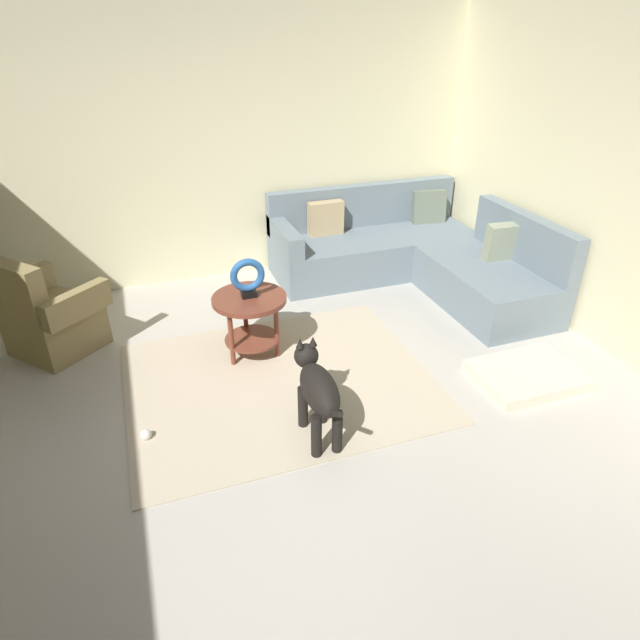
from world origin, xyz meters
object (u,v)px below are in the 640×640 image
(dog_toy_ball, at_px, (146,435))
(dog, at_px, (317,389))
(sectional_couch, at_px, (413,256))
(torus_sculpture, at_px, (248,277))
(armchair, at_px, (48,317))
(side_table, at_px, (250,310))
(dog_bed_mat, at_px, (527,375))

(dog_toy_ball, bearing_deg, dog, -16.85)
(sectional_couch, xyz_separation_m, torus_sculpture, (-1.94, -0.85, 0.42))
(torus_sculpture, distance_m, dog, 1.20)
(armchair, xyz_separation_m, dog_toy_ball, (0.64, -1.42, -0.28))
(sectional_couch, height_order, dog, sectional_couch)
(armchair, distance_m, dog_toy_ball, 1.58)
(side_table, relative_size, dog_bed_mat, 0.75)
(torus_sculpture, height_order, dog, torus_sculpture)
(armchair, bearing_deg, dog_bed_mat, 22.77)
(sectional_couch, relative_size, armchair, 2.26)
(side_table, relative_size, torus_sculpture, 1.84)
(sectional_couch, bearing_deg, side_table, -156.39)
(torus_sculpture, height_order, dog_toy_ball, torus_sculpture)
(dog_bed_mat, relative_size, dog, 0.94)
(dog_bed_mat, bearing_deg, torus_sculpture, 150.62)
(torus_sculpture, relative_size, dog, 0.38)
(side_table, relative_size, dog_toy_ball, 7.75)
(dog, bearing_deg, side_table, 101.04)
(armchair, distance_m, dog_bed_mat, 3.90)
(dog, bearing_deg, sectional_couch, 50.50)
(dog_toy_ball, bearing_deg, torus_sculpture, 40.79)
(side_table, distance_m, dog, 1.15)
(sectional_couch, bearing_deg, torus_sculpture, -156.39)
(dog, height_order, dog_toy_ball, dog)
(sectional_couch, xyz_separation_m, dog_toy_ball, (-2.87, -1.65, -0.25))
(sectional_couch, distance_m, armchair, 3.51)
(torus_sculpture, distance_m, dog_toy_ball, 1.40)
(armchair, relative_size, dog, 1.18)
(dog, bearing_deg, dog_bed_mat, 3.75)
(sectional_couch, distance_m, dog, 2.66)
(sectional_couch, relative_size, torus_sculpture, 6.90)
(torus_sculpture, distance_m, dog_bed_mat, 2.31)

